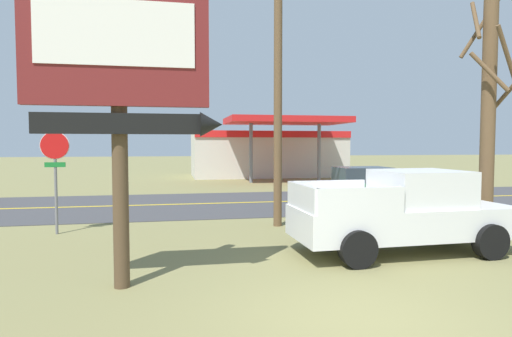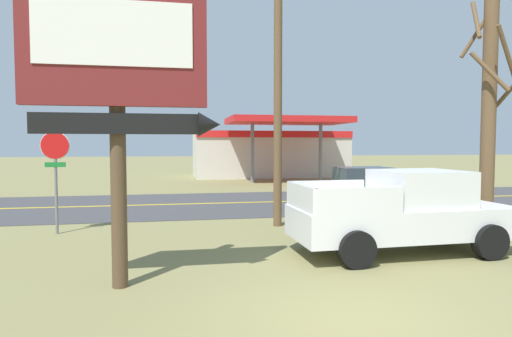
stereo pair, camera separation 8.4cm
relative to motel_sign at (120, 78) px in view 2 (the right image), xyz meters
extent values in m
plane|color=olive|center=(3.50, -2.17, -3.72)|extent=(180.00, 180.00, 0.00)
cube|color=#3D3D3F|center=(3.50, 10.83, -3.71)|extent=(140.00, 8.00, 0.02)
cube|color=gold|center=(3.50, 10.83, -3.70)|extent=(126.00, 0.20, 0.01)
cylinder|color=brown|center=(-0.07, 0.14, -0.96)|extent=(0.28, 0.28, 5.52)
cube|color=maroon|center=(-0.07, -0.04, 0.51)|extent=(3.14, 0.16, 1.98)
cube|color=white|center=(-0.07, -0.13, 0.75)|extent=(2.64, 0.03, 1.11)
cube|color=black|center=(-0.07, -0.04, -0.78)|extent=(2.83, 0.12, 0.36)
cone|color=black|center=(1.54, -0.04, -0.78)|extent=(0.40, 0.44, 0.44)
cylinder|color=slate|center=(-2.43, 5.34, -2.62)|extent=(0.08, 0.08, 2.20)
cylinder|color=red|center=(-2.43, 5.31, -1.17)|extent=(0.76, 0.03, 0.76)
cylinder|color=white|center=(-2.43, 5.33, -1.17)|extent=(0.80, 0.01, 0.80)
cube|color=#19722D|center=(-2.43, 5.31, -1.72)|extent=(0.56, 0.03, 0.14)
cylinder|color=brown|center=(4.11, 5.34, 1.02)|extent=(0.26, 0.26, 9.48)
cylinder|color=brown|center=(9.80, 3.15, -0.38)|extent=(0.40, 0.40, 6.68)
cylinder|color=brown|center=(10.31, 3.22, 0.20)|extent=(0.28, 1.11, 1.04)
cylinder|color=brown|center=(10.02, 3.72, 2.50)|extent=(1.29, 0.58, 2.10)
cylinder|color=brown|center=(9.43, 3.30, 2.42)|extent=(0.46, 0.88, 1.26)
cylinder|color=brown|center=(9.50, 2.78, 0.87)|extent=(0.88, 0.76, 1.19)
cylinder|color=brown|center=(9.98, 2.58, 1.05)|extent=(1.27, 0.50, 2.02)
cube|color=beige|center=(8.48, 26.81, -1.92)|extent=(12.00, 6.00, 3.60)
cube|color=red|center=(8.48, 23.76, -0.37)|extent=(12.00, 0.12, 0.50)
cube|color=red|center=(8.48, 20.81, 0.48)|extent=(8.00, 5.00, 0.40)
cylinder|color=slate|center=(6.08, 20.81, -1.62)|extent=(0.24, 0.24, 4.20)
cylinder|color=slate|center=(10.88, 20.81, -1.62)|extent=(0.24, 0.24, 4.20)
cube|color=silver|center=(6.20, 1.48, -2.96)|extent=(5.25, 2.10, 0.72)
cube|color=silver|center=(6.65, 1.49, -2.18)|extent=(1.95, 1.85, 0.84)
cube|color=#28333D|center=(7.54, 1.52, -2.18)|extent=(0.15, 1.66, 0.71)
cube|color=silver|center=(4.65, 2.36, -2.32)|extent=(1.95, 0.17, 0.56)
cube|color=silver|center=(4.70, 0.52, -2.32)|extent=(1.95, 0.17, 0.56)
cube|color=silver|center=(3.70, 1.41, -2.32)|extent=(0.17, 1.88, 0.56)
cylinder|color=black|center=(7.79, 2.51, -3.32)|extent=(0.81, 0.30, 0.80)
cylinder|color=black|center=(7.84, 0.55, -3.32)|extent=(0.81, 0.30, 0.80)
cylinder|color=black|center=(4.56, 2.42, -3.32)|extent=(0.81, 0.30, 0.80)
cylinder|color=black|center=(4.62, 0.46, -3.32)|extent=(0.81, 0.30, 0.80)
cube|color=#1E6038|center=(8.42, 8.83, -3.04)|extent=(4.20, 1.76, 0.72)
cube|color=#2D3842|center=(8.57, 8.83, -2.38)|extent=(2.10, 1.56, 0.60)
cylinder|color=black|center=(7.12, 7.95, -3.40)|extent=(0.64, 0.24, 0.64)
cylinder|color=black|center=(7.12, 9.71, -3.40)|extent=(0.64, 0.24, 0.64)
cylinder|color=black|center=(9.72, 7.95, -3.40)|extent=(0.64, 0.24, 0.64)
cylinder|color=black|center=(9.72, 9.71, -3.40)|extent=(0.64, 0.24, 0.64)
camera|label=1|loc=(0.83, -7.89, -1.14)|focal=30.45mm
camera|label=2|loc=(0.91, -7.91, -1.14)|focal=30.45mm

